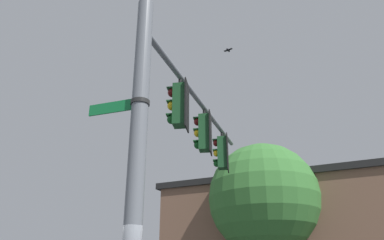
{
  "coord_description": "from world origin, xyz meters",
  "views": [
    {
      "loc": [
        -6.08,
        -1.82,
        1.69
      ],
      "look_at": [
        2.81,
        -0.56,
        5.48
      ],
      "focal_mm": 35.56,
      "sensor_mm": 36.0,
      "label": 1
    }
  ],
  "objects_px": {
    "street_name_sign": "(128,105)",
    "traffic_light_nearest_pole": "(179,105)",
    "traffic_light_mid_inner": "(204,133)",
    "traffic_light_mid_outer": "(222,153)",
    "bird_flying": "(228,50)"
  },
  "relations": [
    {
      "from": "street_name_sign",
      "to": "bird_flying",
      "type": "distance_m",
      "value": 8.66
    },
    {
      "from": "traffic_light_mid_outer",
      "to": "street_name_sign",
      "type": "relative_size",
      "value": 1.06
    },
    {
      "from": "street_name_sign",
      "to": "traffic_light_nearest_pole",
      "type": "bearing_deg",
      "value": -17.67
    },
    {
      "from": "street_name_sign",
      "to": "bird_flying",
      "type": "bearing_deg",
      "value": -14.38
    },
    {
      "from": "traffic_light_mid_outer",
      "to": "bird_flying",
      "type": "distance_m",
      "value": 4.61
    },
    {
      "from": "traffic_light_nearest_pole",
      "to": "bird_flying",
      "type": "bearing_deg",
      "value": -13.02
    },
    {
      "from": "traffic_light_mid_inner",
      "to": "bird_flying",
      "type": "relative_size",
      "value": 3.7
    },
    {
      "from": "bird_flying",
      "to": "traffic_light_nearest_pole",
      "type": "bearing_deg",
      "value": 166.98
    },
    {
      "from": "traffic_light_nearest_pole",
      "to": "street_name_sign",
      "type": "bearing_deg",
      "value": 162.33
    },
    {
      "from": "traffic_light_mid_inner",
      "to": "street_name_sign",
      "type": "relative_size",
      "value": 1.06
    },
    {
      "from": "traffic_light_mid_outer",
      "to": "bird_flying",
      "type": "xyz_separation_m",
      "value": [
        0.91,
        -0.33,
        4.5
      ]
    },
    {
      "from": "traffic_light_mid_outer",
      "to": "bird_flying",
      "type": "bearing_deg",
      "value": -19.81
    },
    {
      "from": "traffic_light_nearest_pole",
      "to": "street_name_sign",
      "type": "distance_m",
      "value": 2.16
    },
    {
      "from": "traffic_light_mid_inner",
      "to": "street_name_sign",
      "type": "xyz_separation_m",
      "value": [
        -3.8,
        0.98,
        -0.83
      ]
    },
    {
      "from": "street_name_sign",
      "to": "traffic_light_mid_outer",
      "type": "bearing_deg",
      "value": -13.48
    }
  ]
}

